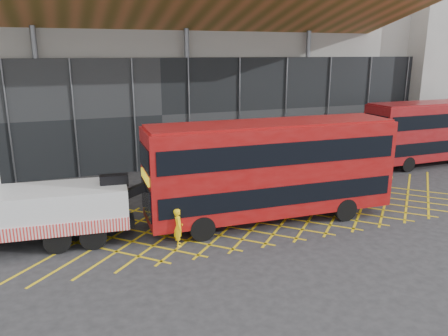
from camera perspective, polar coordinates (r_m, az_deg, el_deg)
name	(u,v)px	position (r m, az deg, el deg)	size (l,w,h in m)	color
ground_plane	(178,228)	(21.82, -6.00, -7.79)	(120.00, 120.00, 0.00)	#28282A
road_markings	(279,213)	(23.76, 7.21, -5.88)	(27.96, 7.16, 0.01)	yellow
construction_building	(139,45)	(38.53, -10.99, 15.53)	(55.00, 23.97, 18.00)	gray
east_building	(438,36)	(51.35, 26.17, 15.26)	(15.00, 12.00, 20.00)	gray
recovery_truck	(5,208)	(21.21, -26.74, -4.71)	(11.56, 3.69, 4.01)	black
bus_towed	(271,167)	(21.92, 6.13, 0.14)	(12.65, 3.44, 5.10)	maroon
bus_second	(437,130)	(37.16, 26.07, 4.53)	(11.80, 2.80, 4.79)	maroon
worker	(178,227)	(19.63, -5.98, -7.70)	(0.63, 0.42, 1.74)	yellow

